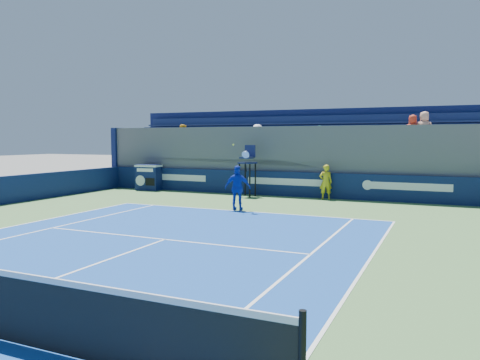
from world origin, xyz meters
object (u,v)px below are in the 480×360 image
at_px(ball_person, 326,182).
at_px(tennis_player, 238,188).
at_px(umpire_chair, 248,165).
at_px(match_clock, 149,177).

distance_m(ball_person, tennis_player, 5.16).
height_order(ball_person, tennis_player, tennis_player).
distance_m(ball_person, umpire_chair, 3.78).
relative_size(match_clock, umpire_chair, 0.56).
distance_m(ball_person, match_clock, 9.67).
bearing_deg(tennis_player, umpire_chair, 107.96).
bearing_deg(ball_person, umpire_chair, -13.25).
relative_size(umpire_chair, tennis_player, 0.96).
bearing_deg(match_clock, ball_person, 0.17).
height_order(match_clock, umpire_chair, umpire_chair).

